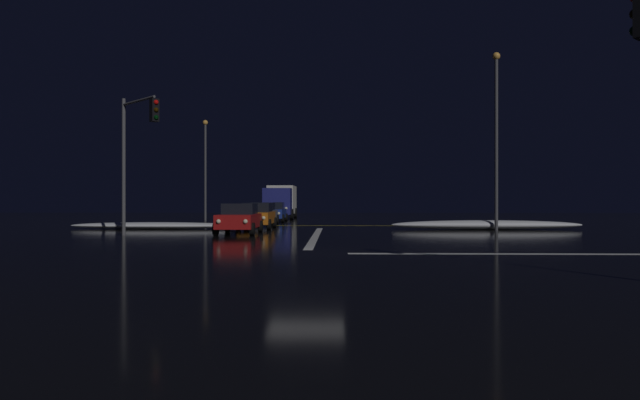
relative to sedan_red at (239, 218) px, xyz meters
The scene contains 14 objects.
ground 11.69m from the sedan_red, 69.91° to the right, with size 120.00×120.00×0.10m, color black.
stop_line_north 4.48m from the sedan_red, 24.58° to the right, with size 0.35×15.69×0.01m.
centre_line_ns 10.59m from the sedan_red, 67.70° to the left, with size 22.00×0.15×0.01m.
crosswalk_bar_east 17.19m from the sedan_red, 39.63° to the right, with size 15.69×0.40×0.01m.
snow_bank_left_curb 7.75m from the sedan_red, 139.91° to the left, with size 10.44×1.50×0.40m.
snow_bank_right_curb 14.73m from the sedan_red, 18.98° to the left, with size 11.28×1.50×0.55m.
sedan_red is the anchor object (origin of this frame).
sedan_orange 5.38m from the sedan_red, 87.82° to the left, with size 2.02×4.33×1.57m.
sedan_gray 11.13m from the sedan_red, 91.12° to the left, with size 2.02×4.33×1.57m.
sedan_blue 16.57m from the sedan_red, 90.06° to the left, with size 2.02×4.33×1.57m.
box_truck 24.07m from the sedan_red, 90.25° to the left, with size 2.68×8.28×3.08m.
traffic_signal_nw 6.40m from the sedan_red, 153.00° to the right, with size 2.55×2.55×6.77m.
streetlamp_right_near 15.55m from the sedan_red, 14.83° to the left, with size 0.44×0.44×10.25m.
streetlamp_left_far 21.14m from the sedan_red, 107.45° to the left, with size 0.44×0.44×8.62m.
Camera 1 is at (0.97, -19.05, 1.75)m, focal length 32.75 mm.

